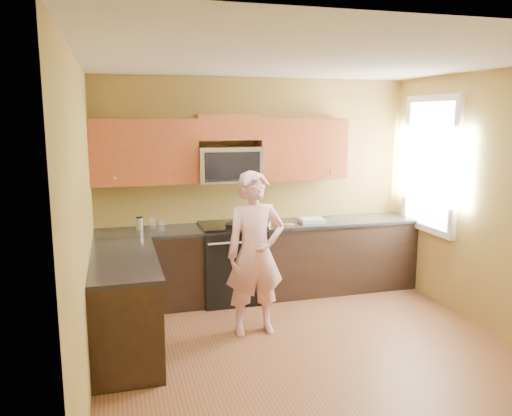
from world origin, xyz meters
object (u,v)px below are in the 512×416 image
object	(u,v)px
travel_mug	(140,231)
stove	(232,262)
frying_pan	(237,228)
butter_tub	(266,226)
microwave	(229,181)
woman	(255,254)

from	to	relation	value
travel_mug	stove	bearing A→B (deg)	-3.39
frying_pan	butter_tub	world-z (taller)	frying_pan
microwave	travel_mug	size ratio (longest dim) A/B	4.52
woman	butter_tub	distance (m)	1.01
butter_tub	travel_mug	bearing A→B (deg)	173.95
stove	travel_mug	bearing A→B (deg)	176.61
stove	woman	xyz separation A→B (m)	(0.01, -1.02, 0.37)
frying_pan	butter_tub	xyz separation A→B (m)	(0.40, 0.16, -0.03)
woman	microwave	bearing A→B (deg)	89.92
microwave	butter_tub	xyz separation A→B (m)	(0.41, -0.22, -0.53)
frying_pan	butter_tub	size ratio (longest dim) A/B	4.44
microwave	woman	size ratio (longest dim) A/B	0.45
microwave	frying_pan	world-z (taller)	microwave
butter_tub	woman	bearing A→B (deg)	-113.28
stove	travel_mug	distance (m)	1.17
microwave	travel_mug	world-z (taller)	microwave
frying_pan	travel_mug	size ratio (longest dim) A/B	2.90
microwave	butter_tub	distance (m)	0.70
microwave	stove	bearing A→B (deg)	-90.00
stove	microwave	xyz separation A→B (m)	(0.00, 0.12, 0.97)
woman	travel_mug	xyz separation A→B (m)	(-1.09, 1.08, 0.08)
woman	frying_pan	bearing A→B (deg)	89.79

